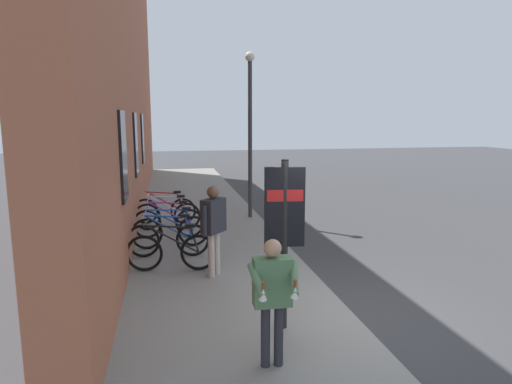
{
  "coord_description": "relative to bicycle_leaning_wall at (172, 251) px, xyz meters",
  "views": [
    {
      "loc": [
        -6.16,
        2.73,
        3.07
      ],
      "look_at": [
        2.09,
        1.05,
        1.66
      ],
      "focal_mm": 31.12,
      "sensor_mm": 36.0,
      "label": 1
    }
  ],
  "objects": [
    {
      "name": "bicycle_beside_lamp",
      "position": [
        0.92,
        0.06,
        0.0
      ],
      "size": [
        0.48,
        1.76,
        0.97
      ],
      "color": "black",
      "rests_on": "sidewalk_pavement"
    },
    {
      "name": "sidewalk_pavement",
      "position": [
        5.71,
        -0.93,
        -0.45
      ],
      "size": [
        24.0,
        3.5,
        0.12
      ],
      "primitive_type": "cube",
      "color": "gray",
      "rests_on": "ground"
    },
    {
      "name": "bicycle_mid_rack",
      "position": [
        2.47,
        0.04,
        0.0
      ],
      "size": [
        0.48,
        1.77,
        0.97
      ],
      "color": "black",
      "rests_on": "sidewalk_pavement"
    },
    {
      "name": "bicycle_end_of_row",
      "position": [
        3.31,
        0.07,
        0.0
      ],
      "size": [
        0.48,
        1.77,
        0.97
      ],
      "color": "black",
      "rests_on": "sidewalk_pavement"
    },
    {
      "name": "tourist_with_hotdogs",
      "position": [
        -3.68,
        -1.12,
        0.58
      ],
      "size": [
        0.54,
        0.61,
        1.57
      ],
      "color": "#26262D",
      "rests_on": "sidewalk_pavement"
    },
    {
      "name": "street_lamp",
      "position": [
        4.38,
        -2.38,
        2.49
      ],
      "size": [
        0.28,
        0.28,
        4.81
      ],
      "color": "#333338",
      "rests_on": "sidewalk_pavement"
    },
    {
      "name": "bicycle_by_door",
      "position": [
        1.6,
        0.0,
        0.0
      ],
      "size": [
        0.48,
        1.77,
        0.97
      ],
      "color": "black",
      "rests_on": "sidewalk_pavement"
    },
    {
      "name": "transit_info_sign",
      "position": [
        -2.73,
        -1.51,
        1.21
      ],
      "size": [
        0.15,
        0.56,
        2.4
      ],
      "color": "black",
      "rests_on": "sidewalk_pavement"
    },
    {
      "name": "pedestrian_crossing_street",
      "position": [
        -0.45,
        -0.77,
        0.66
      ],
      "size": [
        0.53,
        0.51,
        1.72
      ],
      "color": "#B2A599",
      "rests_on": "sidewalk_pavement"
    },
    {
      "name": "station_facade",
      "position": [
        6.7,
        1.12,
        4.34
      ],
      "size": [
        22.0,
        0.65,
        9.7
      ],
      "color": "#9E563D",
      "rests_on": "ground"
    },
    {
      "name": "bicycle_under_window",
      "position": [
        4.03,
        0.14,
        0.0
      ],
      "size": [
        0.48,
        1.76,
        0.97
      ],
      "color": "black",
      "rests_on": "sidewalk_pavement"
    },
    {
      "name": "bicycle_leaning_wall",
      "position": [
        0.0,
        0.0,
        0.0
      ],
      "size": [
        0.48,
        1.76,
        0.97
      ],
      "color": "black",
      "rests_on": "sidewalk_pavement"
    },
    {
      "name": "ground",
      "position": [
        3.71,
        -3.68,
        -0.51
      ],
      "size": [
        60.0,
        60.0,
        0.0
      ],
      "primitive_type": "plane",
      "color": "#38383A"
    }
  ]
}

